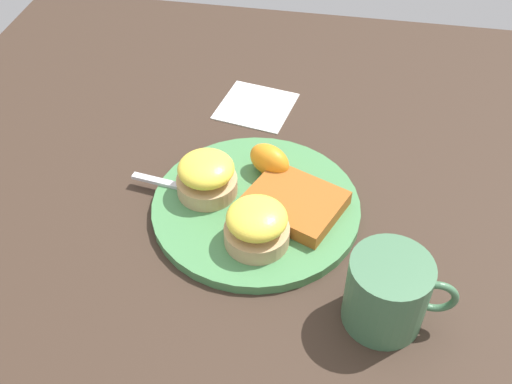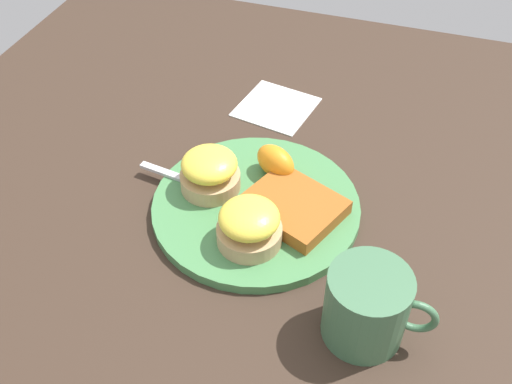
{
  "view_description": "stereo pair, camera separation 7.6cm",
  "coord_description": "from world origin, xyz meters",
  "px_view_note": "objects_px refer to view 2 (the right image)",
  "views": [
    {
      "loc": [
        0.1,
        -0.54,
        0.56
      ],
      "look_at": [
        0.0,
        0.0,
        0.03
      ],
      "focal_mm": 42.0,
      "sensor_mm": 36.0,
      "label": 1
    },
    {
      "loc": [
        0.17,
        -0.52,
        0.56
      ],
      "look_at": [
        0.0,
        0.0,
        0.03
      ],
      "focal_mm": 42.0,
      "sensor_mm": 36.0,
      "label": 2
    }
  ],
  "objects_px": {
    "hashbrown_patty": "(294,204)",
    "fork": "(213,190)",
    "cup": "(367,306)",
    "sandwich_benedict_right": "(249,225)",
    "orange_wedge": "(275,162)",
    "sandwich_benedict_left": "(210,171)"
  },
  "relations": [
    {
      "from": "fork",
      "to": "hashbrown_patty",
      "type": "bearing_deg",
      "value": -0.02
    },
    {
      "from": "sandwich_benedict_left",
      "to": "cup",
      "type": "xyz_separation_m",
      "value": [
        0.23,
        -0.15,
        0.0
      ]
    },
    {
      "from": "fork",
      "to": "sandwich_benedict_left",
      "type": "bearing_deg",
      "value": 127.43
    },
    {
      "from": "sandwich_benedict_right",
      "to": "hashbrown_patty",
      "type": "bearing_deg",
      "value": 60.99
    },
    {
      "from": "hashbrown_patty",
      "to": "orange_wedge",
      "type": "xyz_separation_m",
      "value": [
        -0.04,
        0.06,
        0.01
      ]
    },
    {
      "from": "orange_wedge",
      "to": "cup",
      "type": "relative_size",
      "value": 0.51
    },
    {
      "from": "sandwich_benedict_right",
      "to": "cup",
      "type": "bearing_deg",
      "value": -25.54
    },
    {
      "from": "sandwich_benedict_right",
      "to": "fork",
      "type": "height_order",
      "value": "sandwich_benedict_right"
    },
    {
      "from": "sandwich_benedict_left",
      "to": "hashbrown_patty",
      "type": "distance_m",
      "value": 0.12
    },
    {
      "from": "sandwich_benedict_right",
      "to": "orange_wedge",
      "type": "xyz_separation_m",
      "value": [
        -0.01,
        0.12,
        -0.01
      ]
    },
    {
      "from": "sandwich_benedict_left",
      "to": "hashbrown_patty",
      "type": "xyz_separation_m",
      "value": [
        0.12,
        -0.01,
        -0.02
      ]
    },
    {
      "from": "hashbrown_patty",
      "to": "fork",
      "type": "xyz_separation_m",
      "value": [
        -0.11,
        0.0,
        -0.01
      ]
    },
    {
      "from": "sandwich_benedict_right",
      "to": "orange_wedge",
      "type": "height_order",
      "value": "sandwich_benedict_right"
    },
    {
      "from": "hashbrown_patty",
      "to": "fork",
      "type": "bearing_deg",
      "value": 179.98
    },
    {
      "from": "sandwich_benedict_left",
      "to": "hashbrown_patty",
      "type": "relative_size",
      "value": 0.69
    },
    {
      "from": "fork",
      "to": "sandwich_benedict_right",
      "type": "bearing_deg",
      "value": -42.15
    },
    {
      "from": "sandwich_benedict_left",
      "to": "orange_wedge",
      "type": "relative_size",
      "value": 1.32
    },
    {
      "from": "cup",
      "to": "hashbrown_patty",
      "type": "bearing_deg",
      "value": 129.88
    },
    {
      "from": "fork",
      "to": "cup",
      "type": "height_order",
      "value": "cup"
    },
    {
      "from": "orange_wedge",
      "to": "fork",
      "type": "xyz_separation_m",
      "value": [
        -0.07,
        -0.06,
        -0.02
      ]
    },
    {
      "from": "hashbrown_patty",
      "to": "orange_wedge",
      "type": "bearing_deg",
      "value": 126.1
    },
    {
      "from": "sandwich_benedict_right",
      "to": "fork",
      "type": "bearing_deg",
      "value": 137.85
    }
  ]
}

